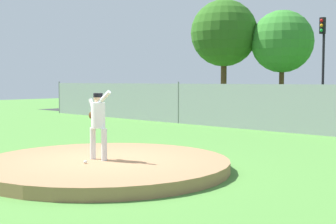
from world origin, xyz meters
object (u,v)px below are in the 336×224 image
(baseball, at_px, (85,162))
(parked_car_red, at_px, (169,101))
(parked_car_silver, at_px, (212,102))
(parked_car_slate, at_px, (282,106))
(pitcher_youth, at_px, (98,119))
(traffic_light_near, at_px, (323,50))

(baseball, xyz_separation_m, parked_car_red, (-12.06, 15.11, 0.52))
(parked_car_silver, distance_m, parked_car_slate, 4.61)
(parked_car_silver, relative_size, parked_car_red, 1.02)
(parked_car_silver, bearing_deg, pitcher_youth, -60.05)
(baseball, xyz_separation_m, parked_car_slate, (-3.92, 14.88, 0.48))
(pitcher_youth, xyz_separation_m, parked_car_red, (-11.87, 14.61, -0.38))
(parked_car_slate, bearing_deg, parked_car_silver, 178.87)
(pitcher_youth, bearing_deg, parked_car_red, 129.10)
(pitcher_youth, distance_m, parked_car_red, 18.83)
(parked_car_silver, bearing_deg, parked_car_red, 177.84)
(baseball, relative_size, parked_car_silver, 0.02)
(parked_car_slate, bearing_deg, baseball, -75.23)
(baseball, bearing_deg, parked_car_slate, 104.77)
(pitcher_youth, xyz_separation_m, parked_car_silver, (-8.34, 14.47, -0.37))
(parked_car_slate, relative_size, traffic_light_near, 0.77)
(baseball, distance_m, parked_car_red, 19.34)
(parked_car_slate, bearing_deg, parked_car_red, 178.43)
(pitcher_youth, distance_m, parked_car_silver, 16.71)
(parked_car_red, relative_size, traffic_light_near, 0.78)
(baseball, distance_m, parked_car_slate, 15.40)
(parked_car_silver, distance_m, traffic_light_near, 6.85)
(traffic_light_near, bearing_deg, parked_car_red, -155.44)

